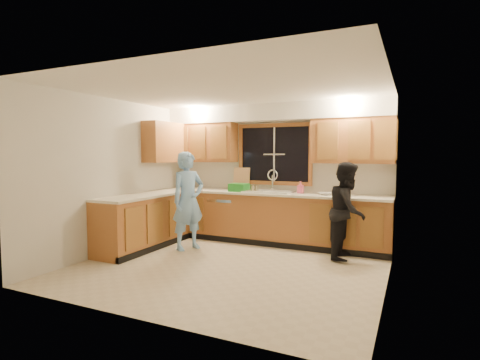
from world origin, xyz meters
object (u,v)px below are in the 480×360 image
man (188,201)px  bowl (325,194)px  stove (120,228)px  sink (269,195)px  knife_block (187,182)px  dish_crate (239,187)px  woman (348,211)px  soap_bottle (301,187)px  dishwasher (226,217)px

man → bowl: (2.10, 0.94, 0.12)m
stove → man: bearing=48.8°
sink → man: bearing=-137.2°
sink → knife_block: (-1.82, 0.13, 0.17)m
stove → dish_crate: bearing=53.8°
woman → bowl: woman is taller
stove → knife_block: 2.04m
knife_block → dish_crate: knife_block is taller
woman → stove: bearing=115.5°
soap_bottle → bowl: size_ratio=1.08×
stove → dish_crate: (1.26, 1.72, 0.54)m
soap_bottle → woman: bearing=-29.7°
sink → knife_block: bearing=175.8°
bowl → dishwasher: bearing=178.9°
soap_bottle → sink: bearing=-175.6°
sink → woman: size_ratio=0.58×
dishwasher → dish_crate: (0.31, -0.09, 0.58)m
man → knife_block: bearing=58.7°
soap_bottle → bowl: 0.47m
sink → soap_bottle: sink is taller
knife_block → soap_bottle: size_ratio=1.06×
dishwasher → dish_crate: bearing=-16.9°
sink → dish_crate: (-0.54, -0.11, 0.13)m
dishwasher → man: 1.08m
woman → soap_bottle: bearing=63.0°
stove → woman: woman is taller
soap_bottle → man: bearing=-147.8°
sink → bowl: (1.02, -0.05, 0.08)m
woman → bowl: 0.63m
knife_block → bowl: size_ratio=1.14×
man → dish_crate: bearing=-5.9°
man → knife_block: man is taller
dishwasher → dish_crate: dish_crate is taller
dish_crate → soap_bottle: bearing=7.8°
stove → bowl: (2.82, 1.77, 0.49)m
dishwasher → bowl: size_ratio=4.20×
stove → man: size_ratio=0.55×
dish_crate → man: bearing=-120.9°
stove → soap_bottle: soap_bottle is taller
man → woman: bearing=-53.1°
dishwasher → sink: bearing=1.0°
man → woman: man is taller
stove → dish_crate: size_ratio=2.88×
man → stove: bearing=163.8°
woman → soap_bottle: (-0.88, 0.50, 0.28)m
woman → knife_block: 3.35m
woman → knife_block: (-3.28, 0.59, 0.29)m
knife_block → soap_bottle: bearing=-17.1°
man → dish_crate: size_ratio=5.25×
woman → dish_crate: (-2.00, 0.35, 0.25)m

